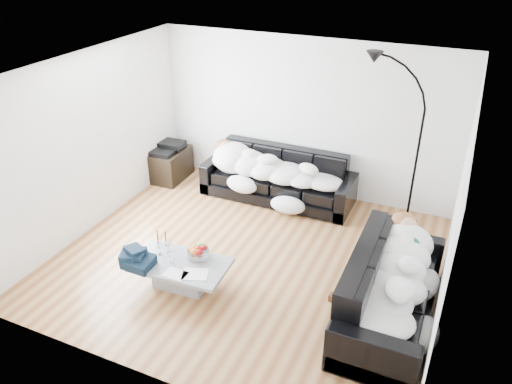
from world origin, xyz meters
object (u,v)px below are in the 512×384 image
at_px(av_cabinet, 170,164).
at_px(floor_lamp, 417,156).
at_px(wine_glass_a, 169,247).
at_px(shoes, 348,298).
at_px(sofa_right, 392,288).
at_px(fruit_bowl, 198,251).
at_px(candle_right, 166,238).
at_px(wine_glass_b, 160,249).
at_px(stereo, 168,147).
at_px(wine_glass_c, 171,258).
at_px(sleeper_right, 394,273).
at_px(coffee_table, 182,274).
at_px(sleeper_back, 277,165).
at_px(candle_left, 158,238).
at_px(sofa_back, 278,176).

xyz_separation_m(av_cabinet, floor_lamp, (4.17, 0.19, 0.85)).
xyz_separation_m(wine_glass_a, shoes, (2.27, 0.42, -0.39)).
bearing_deg(sofa_right, fruit_bowl, 96.36).
bearing_deg(shoes, candle_right, -151.95).
bearing_deg(wine_glass_b, stereo, 120.36).
distance_m(shoes, floor_lamp, 2.45).
xyz_separation_m(sofa_right, wine_glass_c, (-2.62, -0.52, -0.02)).
bearing_deg(av_cabinet, sleeper_right, -27.17).
xyz_separation_m(sofa_right, floor_lamp, (-0.14, 2.26, 0.68)).
height_order(wine_glass_a, wine_glass_c, wine_glass_a).
relative_size(sofa_right, wine_glass_a, 11.52).
distance_m(wine_glass_b, floor_lamp, 3.87).
relative_size(av_cabinet, floor_lamp, 0.35).
relative_size(sleeper_right, floor_lamp, 0.83).
bearing_deg(fruit_bowl, wine_glass_c, -133.95).
relative_size(sofa_right, wine_glass_b, 12.87).
relative_size(sofa_right, shoes, 4.65).
xyz_separation_m(sofa_right, coffee_table, (-2.52, -0.47, -0.27)).
height_order(wine_glass_b, av_cabinet, av_cabinet).
distance_m(wine_glass_b, wine_glass_c, 0.25).
height_order(sleeper_back, sleeper_right, sleeper_right).
height_order(sleeper_back, av_cabinet, sleeper_back).
xyz_separation_m(sleeper_back, candle_left, (-0.73, -2.36, -0.17)).
bearing_deg(wine_glass_b, wine_glass_a, 42.55).
xyz_separation_m(shoes, floor_lamp, (0.35, 2.18, 1.07)).
bearing_deg(shoes, wine_glass_c, -143.20).
bearing_deg(stereo, av_cabinet, 0.00).
relative_size(wine_glass_c, candle_right, 0.72).
height_order(candle_left, shoes, candle_left).
relative_size(av_cabinet, stereo, 1.79).
bearing_deg(sofa_right, av_cabinet, 64.32).
height_order(sofa_right, stereo, sofa_right).
bearing_deg(candle_left, stereo, 119.59).
bearing_deg(coffee_table, candle_left, 155.35).
distance_m(sleeper_back, wine_glass_b, 2.60).
xyz_separation_m(candle_left, shoes, (2.50, 0.33, -0.40)).
bearing_deg(floor_lamp, sofa_right, -91.48).
relative_size(candle_left, candle_right, 1.04).
bearing_deg(wine_glass_c, wine_glass_a, 130.08).
bearing_deg(candle_right, candle_left, -157.77).
bearing_deg(sofa_back, wine_glass_a, -101.50).
height_order(fruit_bowl, wine_glass_b, fruit_bowl).
distance_m(sofa_right, sleeper_back, 3.10).
height_order(candle_left, floor_lamp, floor_lamp).
relative_size(sofa_right, wine_glass_c, 14.27).
bearing_deg(sleeper_right, shoes, 81.02).
relative_size(coffee_table, shoes, 2.54).
bearing_deg(sofa_back, wine_glass_c, -97.66).
bearing_deg(sleeper_back, wine_glass_c, -97.80).
height_order(fruit_bowl, av_cabinet, av_cabinet).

